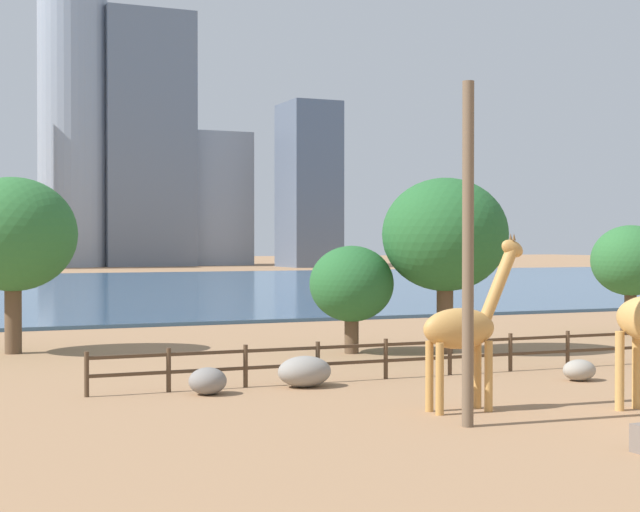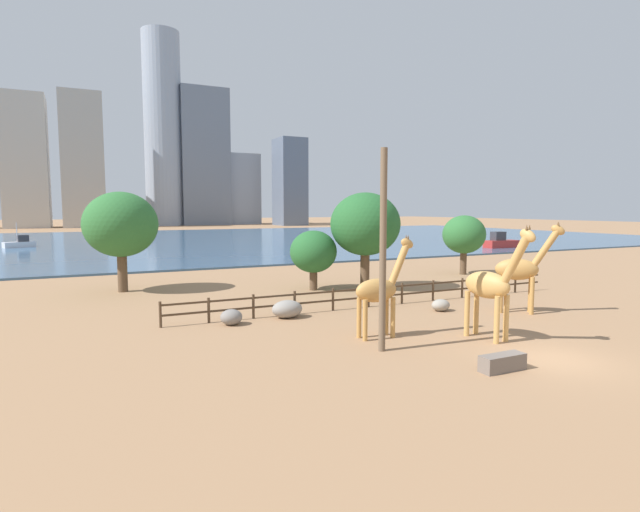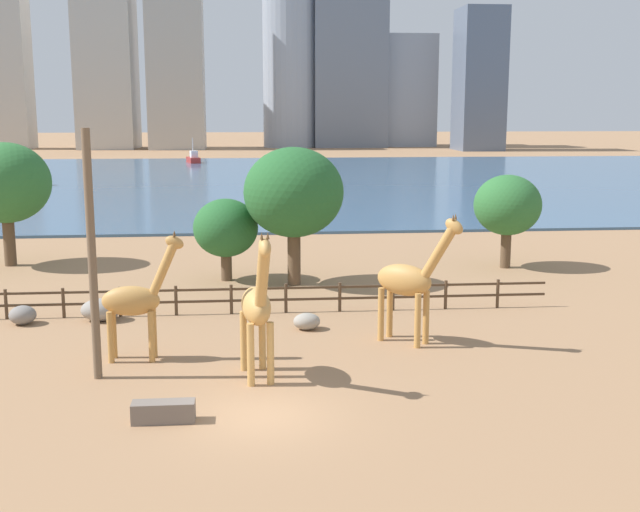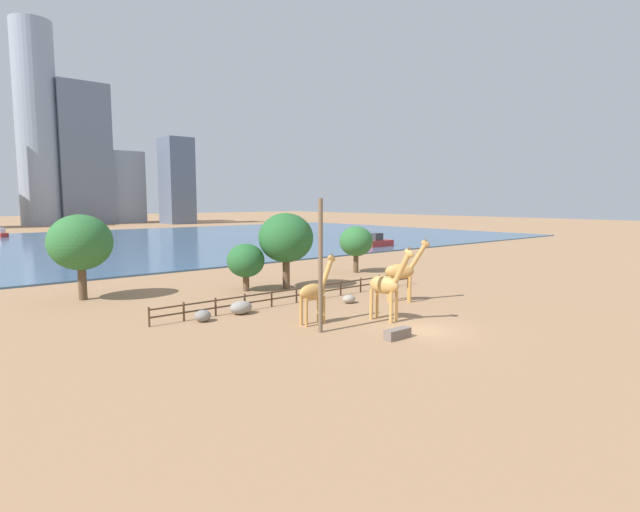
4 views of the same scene
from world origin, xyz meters
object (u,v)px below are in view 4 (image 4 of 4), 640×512
(tree_left_small, at_px, (80,243))
(giraffe_tall, at_px, (387,285))
(giraffe_companion, at_px, (315,291))
(boulder_by_pole, at_px, (241,308))
(boat_ferry, at_px, (379,242))
(tree_center_broad, at_px, (356,242))
(tree_right_tall, at_px, (286,238))
(boat_barge, at_px, (1,234))
(boulder_near_fence, at_px, (349,299))
(boulder_small, at_px, (203,316))
(utility_pole, at_px, (320,266))
(feeding_trough, at_px, (398,334))
(tree_left_large, at_px, (246,261))
(giraffe_young, at_px, (402,271))

(tree_left_small, bearing_deg, giraffe_tall, -56.58)
(giraffe_companion, xyz_separation_m, boulder_by_pole, (-2.26, 5.59, -1.71))
(boulder_by_pole, distance_m, boat_ferry, 53.13)
(boulder_by_pole, xyz_separation_m, tree_center_broad, (20.71, 9.61, 3.04))
(tree_right_tall, bearing_deg, giraffe_tall, -98.24)
(tree_right_tall, relative_size, boat_barge, 1.50)
(boulder_near_fence, bearing_deg, boulder_by_pole, 165.76)
(boulder_small, bearing_deg, boat_ferry, 31.26)
(giraffe_companion, distance_m, boulder_small, 7.78)
(boulder_near_fence, distance_m, tree_right_tall, 9.51)
(boulder_small, relative_size, tree_right_tall, 0.16)
(giraffe_tall, bearing_deg, tree_left_small, -154.71)
(utility_pole, height_order, boulder_small, utility_pole)
(boulder_small, xyz_separation_m, feeding_trough, (6.89, -11.23, -0.10))
(giraffe_tall, relative_size, tree_left_large, 1.21)
(boat_barge, bearing_deg, giraffe_young, 174.30)
(utility_pole, distance_m, boat_barge, 104.64)
(tree_left_small, distance_m, boat_barge, 84.48)
(boulder_by_pole, height_order, boat_barge, boat_barge)
(boulder_near_fence, relative_size, boat_barge, 0.23)
(tree_center_broad, bearing_deg, tree_left_small, 173.46)
(giraffe_young, bearing_deg, boulder_small, -153.36)
(tree_center_broad, xyz_separation_m, tree_left_small, (-27.99, 3.21, 1.19))
(giraffe_companion, height_order, boulder_near_fence, giraffe_companion)
(giraffe_young, height_order, tree_left_small, tree_left_small)
(giraffe_tall, height_order, boulder_near_fence, giraffe_tall)
(giraffe_young, bearing_deg, boat_barge, 139.74)
(utility_pole, xyz_separation_m, tree_left_small, (-8.46, 20.30, 0.57))
(giraffe_young, xyz_separation_m, boat_ferry, (32.39, 33.18, -1.47))
(boulder_small, distance_m, tree_left_large, 11.71)
(boat_ferry, bearing_deg, tree_left_small, -162.57)
(feeding_trough, bearing_deg, boat_barge, 93.10)
(tree_left_small, bearing_deg, boulder_small, -72.52)
(tree_left_large, xyz_separation_m, tree_right_tall, (3.46, -1.38, 1.95))
(giraffe_companion, height_order, tree_left_large, giraffe_companion)
(boulder_by_pole, height_order, tree_left_large, tree_left_large)
(tree_center_broad, bearing_deg, giraffe_companion, -140.52)
(boat_ferry, bearing_deg, giraffe_tall, -135.66)
(giraffe_companion, bearing_deg, tree_left_large, 79.81)
(boulder_by_pole, bearing_deg, tree_center_broad, 24.89)
(boulder_near_fence, bearing_deg, tree_left_small, 136.59)
(utility_pole, relative_size, boat_ferry, 1.57)
(feeding_trough, xyz_separation_m, boat_barge, (-5.88, 108.57, 0.57))
(utility_pole, distance_m, tree_left_small, 22.00)
(giraffe_young, relative_size, utility_pole, 0.62)
(tree_left_small, height_order, boat_ferry, tree_left_small)
(giraffe_tall, xyz_separation_m, giraffe_young, (5.79, 3.63, -0.00))
(boulder_near_fence, height_order, boulder_small, boulder_small)
(utility_pole, distance_m, feeding_trough, 6.12)
(boulder_near_fence, distance_m, tree_center_broad, 17.21)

